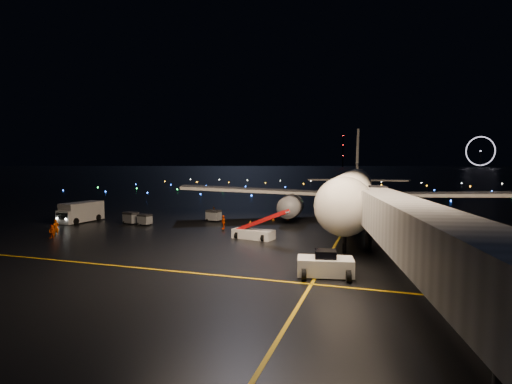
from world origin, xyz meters
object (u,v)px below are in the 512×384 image
(airliner, at_px, (354,169))
(service_truck, at_px, (82,212))
(crew_a, at_px, (56,227))
(crew_b, at_px, (52,232))
(baggage_cart_1, at_px, (131,218))
(pushback_tug, at_px, (325,263))
(crew_c, at_px, (223,222))
(baggage_cart_2, at_px, (145,220))
(belt_loader, at_px, (253,224))
(baggage_cart_0, at_px, (214,216))

(airliner, height_order, service_truck, airliner)
(service_truck, distance_m, crew_a, 11.21)
(airliner, relative_size, crew_b, 34.31)
(baggage_cart_1, bearing_deg, crew_b, -83.60)
(pushback_tug, distance_m, crew_c, 24.30)
(airliner, relative_size, baggage_cart_2, 30.73)
(belt_loader, relative_size, crew_a, 3.65)
(pushback_tug, bearing_deg, crew_c, 120.93)
(baggage_cart_2, bearing_deg, crew_a, -108.25)
(baggage_cart_2, bearing_deg, airliner, 39.66)
(pushback_tug, bearing_deg, baggage_cart_1, 138.54)
(pushback_tug, relative_size, crew_c, 2.34)
(baggage_cart_2, bearing_deg, pushback_tug, -21.23)
(airliner, distance_m, service_truck, 42.18)
(service_truck, xyz_separation_m, baggage_cart_2, (10.72, 0.26, -0.73))
(baggage_cart_0, distance_m, baggage_cart_2, 10.16)
(crew_b, bearing_deg, baggage_cart_2, 62.81)
(crew_b, bearing_deg, baggage_cart_0, 49.39)
(crew_a, xyz_separation_m, baggage_cart_0, (13.73, 16.65, -0.12))
(crew_a, relative_size, baggage_cart_0, 0.96)
(service_truck, distance_m, crew_b, 13.36)
(pushback_tug, xyz_separation_m, crew_c, (-16.20, 18.11, -0.11))
(belt_loader, height_order, crew_b, belt_loader)
(pushback_tug, relative_size, crew_a, 2.21)
(crew_a, xyz_separation_m, crew_c, (17.86, 10.56, -0.05))
(crew_b, xyz_separation_m, crew_c, (16.67, 12.36, 0.11))
(crew_a, bearing_deg, baggage_cart_0, -0.08)
(crew_b, distance_m, baggage_cart_0, 22.31)
(airliner, bearing_deg, crew_c, -138.91)
(airliner, xyz_separation_m, service_truck, (-38.69, -15.51, -6.43))
(crew_c, bearing_deg, service_truck, -120.95)
(belt_loader, relative_size, baggage_cart_1, 3.56)
(crew_c, bearing_deg, pushback_tug, 9.62)
(service_truck, xyz_separation_m, crew_b, (6.12, -11.86, -0.69))
(airliner, bearing_deg, baggage_cart_2, -153.65)
(pushback_tug, distance_m, baggage_cart_0, 31.60)
(airliner, xyz_separation_m, baggage_cart_0, (-20.03, -8.92, -7.08))
(baggage_cart_0, bearing_deg, crew_b, -112.86)
(belt_loader, relative_size, service_truck, 0.88)
(baggage_cart_1, bearing_deg, belt_loader, 1.48)
(belt_loader, distance_m, baggage_cart_1, 21.23)
(belt_loader, xyz_separation_m, baggage_cart_2, (-18.01, 4.91, -0.96))
(pushback_tug, bearing_deg, baggage_cart_0, 119.14)
(service_truck, bearing_deg, belt_loader, -4.47)
(service_truck, height_order, baggage_cart_1, service_truck)
(crew_a, height_order, crew_c, crew_a)
(service_truck, relative_size, crew_c, 4.41)
(airliner, bearing_deg, service_truck, -160.41)
(service_truck, relative_size, crew_b, 5.01)
(crew_a, relative_size, baggage_cart_1, 0.97)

